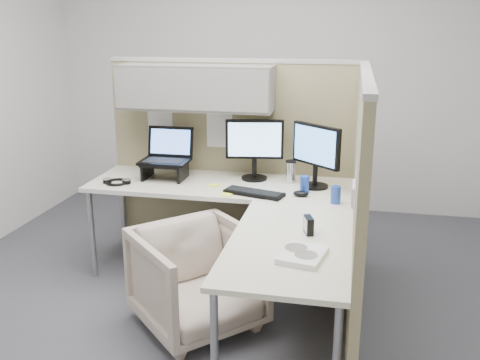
% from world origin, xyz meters
% --- Properties ---
extents(ground, '(4.50, 4.50, 0.00)m').
position_xyz_m(ground, '(0.00, 0.00, 0.00)').
color(ground, '#414147').
rests_on(ground, ground).
extents(partition_back, '(2.00, 0.36, 1.63)m').
position_xyz_m(partition_back, '(-0.22, 0.83, 1.10)').
color(partition_back, '#978A63').
rests_on(partition_back, ground).
extents(partition_right, '(0.07, 2.03, 1.63)m').
position_xyz_m(partition_right, '(0.90, -0.07, 0.82)').
color(partition_right, '#978A63').
rests_on(partition_right, ground).
extents(desk, '(2.00, 1.98, 0.73)m').
position_xyz_m(desk, '(0.12, 0.13, 0.69)').
color(desk, beige).
rests_on(desk, ground).
extents(office_chair, '(0.96, 0.96, 0.72)m').
position_xyz_m(office_chair, '(-0.07, -0.26, 0.36)').
color(office_chair, '#C4B09C').
rests_on(office_chair, ground).
extents(monitor_left, '(0.44, 0.20, 0.47)m').
position_xyz_m(monitor_left, '(0.12, 0.70, 1.00)').
color(monitor_left, black).
rests_on(monitor_left, desk).
extents(monitor_right, '(0.36, 0.31, 0.47)m').
position_xyz_m(monitor_right, '(0.59, 0.58, 1.00)').
color(monitor_right, black).
rests_on(monitor_right, desk).
extents(laptop_station, '(0.37, 0.31, 0.38)m').
position_xyz_m(laptop_station, '(-0.56, 0.60, 0.88)').
color(laptop_station, black).
rests_on(laptop_station, desk).
extents(keyboard, '(0.45, 0.25, 0.02)m').
position_xyz_m(keyboard, '(0.19, 0.31, 0.74)').
color(keyboard, black).
rests_on(keyboard, desk).
extents(mouse, '(0.12, 0.08, 0.04)m').
position_xyz_m(mouse, '(0.51, 0.34, 0.75)').
color(mouse, black).
rests_on(mouse, desk).
extents(travel_mug, '(0.08, 0.08, 0.17)m').
position_xyz_m(travel_mug, '(0.40, 0.66, 0.82)').
color(travel_mug, silver).
rests_on(travel_mug, desk).
extents(soda_can_green, '(0.07, 0.07, 0.12)m').
position_xyz_m(soda_can_green, '(0.76, 0.24, 0.79)').
color(soda_can_green, '#1E3FA5').
rests_on(soda_can_green, desk).
extents(soda_can_silver, '(0.07, 0.07, 0.12)m').
position_xyz_m(soda_can_silver, '(0.53, 0.44, 0.79)').
color(soda_can_silver, '#1E3FA5').
rests_on(soda_can_silver, desk).
extents(sticky_note_b, '(0.08, 0.08, 0.01)m').
position_xyz_m(sticky_note_b, '(0.00, 0.26, 0.73)').
color(sticky_note_b, '#F8FF43').
rests_on(sticky_note_b, desk).
extents(sticky_note_d, '(0.09, 0.09, 0.01)m').
position_xyz_m(sticky_note_d, '(-0.14, 0.46, 0.73)').
color(sticky_note_d, '#F8FF43').
rests_on(sticky_note_d, desk).
extents(headphones, '(0.21, 0.18, 0.03)m').
position_xyz_m(headphones, '(-0.87, 0.36, 0.74)').
color(headphones, black).
rests_on(headphones, desk).
extents(paper_stack, '(0.26, 0.31, 0.03)m').
position_xyz_m(paper_stack, '(0.63, -0.68, 0.75)').
color(paper_stack, white).
rests_on(paper_stack, desk).
extents(desk_clock, '(0.07, 0.11, 0.10)m').
position_xyz_m(desk_clock, '(0.63, -0.34, 0.78)').
color(desk_clock, black).
rests_on(desk_clock, desk).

